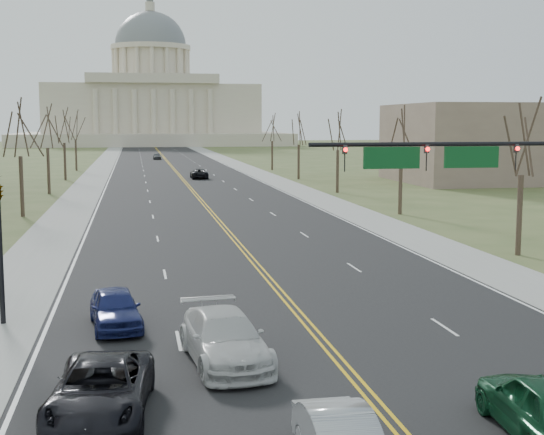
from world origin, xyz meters
name	(u,v)px	position (x,y,z in m)	size (l,w,h in m)	color
road	(174,169)	(0.00, 110.00, 0.01)	(20.00, 380.00, 0.01)	black
cross_road	(346,369)	(0.00, 6.00, 0.01)	(120.00, 14.00, 0.01)	black
sidewalk_left	(100,170)	(-12.00, 110.00, 0.01)	(4.00, 380.00, 0.03)	gray
sidewalk_right	(245,168)	(12.00, 110.00, 0.01)	(4.00, 380.00, 0.03)	gray
center_line	(174,169)	(0.00, 110.00, 0.01)	(0.42, 380.00, 0.01)	gold
edge_line_left	(113,169)	(-9.80, 110.00, 0.01)	(0.15, 380.00, 0.01)	silver
edge_line_right	(232,168)	(9.80, 110.00, 0.01)	(0.15, 380.00, 0.01)	silver
capitol	(152,103)	(0.00, 249.91, 14.20)	(90.00, 60.00, 50.00)	beige
signal_mast	(470,169)	(7.45, 13.50, 5.76)	(12.12, 0.44, 7.20)	black
tree_r_0	(522,142)	(15.50, 24.00, 6.55)	(3.74, 3.74, 8.50)	#3E2E25
tree_r_1	(402,136)	(15.50, 44.00, 6.55)	(3.74, 3.74, 8.50)	#3E2E25
tree_l_1	(19,132)	(-15.50, 48.00, 6.94)	(3.96, 3.96, 9.00)	#3E2E25
tree_r_2	(338,133)	(15.50, 64.00, 6.55)	(3.74, 3.74, 8.50)	#3E2E25
tree_l_2	(47,129)	(-15.50, 68.00, 6.94)	(3.96, 3.96, 9.00)	#3E2E25
tree_r_3	(299,131)	(15.50, 84.00, 6.55)	(3.74, 3.74, 8.50)	#3E2E25
tree_l_3	(64,128)	(-15.50, 88.00, 6.94)	(3.96, 3.96, 9.00)	#3E2E25
tree_r_4	(272,129)	(15.50, 104.00, 6.55)	(3.74, 3.74, 8.50)	#3E2E25
tree_l_4	(75,127)	(-15.50, 108.00, 6.94)	(3.96, 3.96, 9.00)	#3E2E25
bldg_right_mass	(495,143)	(40.00, 76.00, 5.00)	(25.00, 20.00, 10.00)	#786255
car_nb_inner_lead	(544,406)	(3.28, -0.01, 0.85)	(1.98, 4.92, 1.68)	#0D3C21
car_sb_outer_lead	(101,390)	(-7.41, 3.32, 0.76)	(2.47, 5.37, 1.49)	black
car_sb_inner_second	(225,338)	(-3.68, 7.22, 0.83)	(2.29, 5.63, 1.63)	silver
car_sb_outer_second	(115,308)	(-7.23, 12.16, 0.76)	(1.76, 4.37, 1.49)	navy
car_far_nb	(199,174)	(2.29, 87.48, 0.69)	(2.24, 4.87, 1.35)	black
car_far_sb	(157,156)	(-1.73, 142.38, 0.68)	(1.59, 3.95, 1.34)	#52555A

